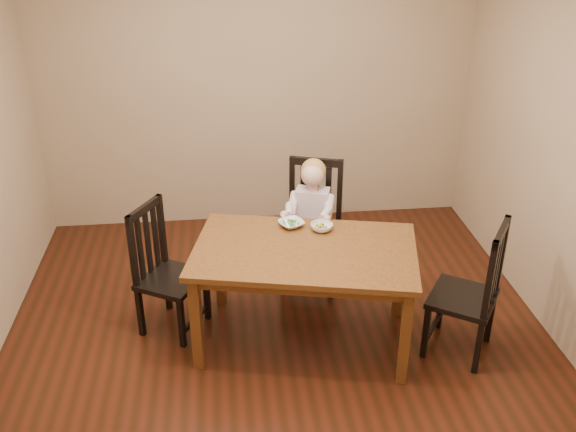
{
  "coord_description": "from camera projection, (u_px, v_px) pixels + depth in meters",
  "views": [
    {
      "loc": [
        -0.35,
        -3.77,
        2.95
      ],
      "look_at": [
        0.09,
        0.25,
        0.88
      ],
      "focal_mm": 40.0,
      "sensor_mm": 36.0,
      "label": 1
    }
  ],
  "objects": [
    {
      "name": "chair_right",
      "position": [
        471.0,
        293.0,
        4.37
      ],
      "size": [
        0.6,
        0.6,
        1.03
      ],
      "rotation": [
        0.0,
        0.0,
        0.98
      ],
      "color": "black",
      "rests_on": "room"
    },
    {
      "name": "fork",
      "position": [
        286.0,
        222.0,
        4.63
      ],
      "size": [
        0.05,
        0.13,
        0.05
      ],
      "rotation": [
        0.0,
        0.0,
        0.28
      ],
      "color": "silver",
      "rests_on": "bowl_peas"
    },
    {
      "name": "bowl_peas",
      "position": [
        291.0,
        224.0,
        4.66
      ],
      "size": [
        0.23,
        0.23,
        0.04
      ],
      "primitive_type": "imported",
      "rotation": [
        0.0,
        0.0,
        0.42
      ],
      "color": "silver",
      "rests_on": "dining_table"
    },
    {
      "name": "chair_left",
      "position": [
        165.0,
        272.0,
        4.65
      ],
      "size": [
        0.56,
        0.57,
        0.99
      ],
      "rotation": [
        0.0,
        0.0,
        -2.08
      ],
      "color": "black",
      "rests_on": "room"
    },
    {
      "name": "room",
      "position": [
        278.0,
        170.0,
        4.1
      ],
      "size": [
        4.01,
        4.01,
        2.71
      ],
      "color": "#3D170C",
      "rests_on": "ground"
    },
    {
      "name": "dining_table",
      "position": [
        305.0,
        260.0,
        4.42
      ],
      "size": [
        1.68,
        1.22,
        0.76
      ],
      "rotation": [
        0.0,
        0.0,
        -0.22
      ],
      "color": "#442310",
      "rests_on": "room"
    },
    {
      "name": "chair_child",
      "position": [
        313.0,
        227.0,
        5.21
      ],
      "size": [
        0.56,
        0.55,
        1.05
      ],
      "rotation": [
        0.0,
        0.0,
        2.84
      ],
      "color": "black",
      "rests_on": "room"
    },
    {
      "name": "toddler",
      "position": [
        312.0,
        213.0,
        5.09
      ],
      "size": [
        0.46,
        0.51,
        0.59
      ],
      "primitive_type": null,
      "rotation": [
        0.0,
        0.0,
        2.84
      ],
      "color": "silver",
      "rests_on": "chair_child"
    },
    {
      "name": "bowl_veg",
      "position": [
        322.0,
        227.0,
        4.6
      ],
      "size": [
        0.2,
        0.2,
        0.05
      ],
      "primitive_type": "imported",
      "rotation": [
        0.0,
        0.0,
        0.26
      ],
      "color": "silver",
      "rests_on": "dining_table"
    }
  ]
}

